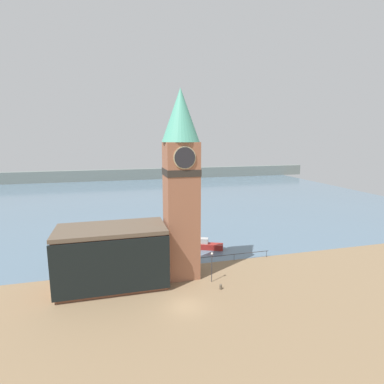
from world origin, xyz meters
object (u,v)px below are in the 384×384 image
(pier_building, at_px, (112,257))
(boat_near, at_px, (205,245))
(lamp_post, at_px, (212,262))
(clock_tower, at_px, (181,180))
(mooring_bollard_near, at_px, (199,272))
(mooring_bollard_far, at_px, (221,286))

(pier_building, distance_m, boat_near, 18.59)
(pier_building, xyz_separation_m, lamp_post, (12.83, -2.40, -1.09))
(clock_tower, xyz_separation_m, pier_building, (-9.40, -0.78, -9.60))
(boat_near, relative_size, mooring_bollard_near, 7.10)
(pier_building, bearing_deg, lamp_post, -10.59)
(clock_tower, xyz_separation_m, mooring_bollard_far, (3.91, -5.43, -13.20))
(clock_tower, height_order, boat_near, clock_tower)
(mooring_bollard_far, height_order, lamp_post, lamp_post)
(pier_building, bearing_deg, mooring_bollard_far, -19.26)
(clock_tower, bearing_deg, mooring_bollard_far, -54.20)
(mooring_bollard_near, xyz_separation_m, lamp_post, (1.06, -2.41, 2.45))
(mooring_bollard_near, height_order, mooring_bollard_far, mooring_bollard_near)
(pier_building, distance_m, mooring_bollard_near, 12.29)
(boat_near, height_order, mooring_bollard_far, boat_near)
(clock_tower, height_order, mooring_bollard_far, clock_tower)
(clock_tower, bearing_deg, pier_building, -175.28)
(pier_building, bearing_deg, clock_tower, 4.72)
(pier_building, relative_size, mooring_bollard_far, 19.31)
(lamp_post, bearing_deg, boat_near, 76.70)
(mooring_bollard_far, relative_size, lamp_post, 0.17)
(boat_near, height_order, mooring_bollard_near, boat_near)
(clock_tower, distance_m, mooring_bollard_far, 14.80)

